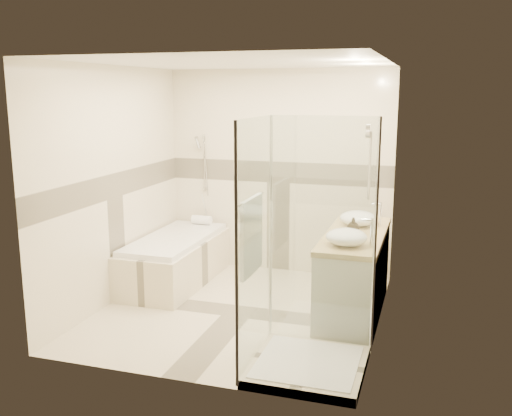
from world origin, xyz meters
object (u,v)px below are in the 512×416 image
(amenity_bottle_a, at_px, (353,226))
(vessel_sink_near, at_px, (358,218))
(bathtub, at_px, (175,257))
(vessel_sink_far, at_px, (346,237))
(vanity, at_px, (354,274))
(shower_enclosure, at_px, (297,308))
(amenity_bottle_b, at_px, (353,226))

(amenity_bottle_a, bearing_deg, vessel_sink_near, 90.00)
(bathtub, relative_size, vessel_sink_far, 4.44)
(bathtub, distance_m, vessel_sink_far, 2.37)
(vessel_sink_far, bearing_deg, vanity, 87.65)
(vanity, relative_size, vessel_sink_near, 4.19)
(vanity, bearing_deg, bathtub, 170.75)
(vanity, distance_m, shower_enclosure, 1.31)
(shower_enclosure, height_order, vessel_sink_far, shower_enclosure)
(vessel_sink_near, bearing_deg, vessel_sink_far, -90.00)
(shower_enclosure, relative_size, vessel_sink_far, 5.33)
(amenity_bottle_b, bearing_deg, vanity, 66.66)
(vanity, relative_size, amenity_bottle_a, 9.65)
(vanity, distance_m, amenity_bottle_a, 0.51)
(bathtub, height_order, vanity, vanity)
(vessel_sink_near, relative_size, vessel_sink_far, 1.01)
(vessel_sink_far, xyz_separation_m, amenity_bottle_b, (0.00, 0.44, 0.00))
(vessel_sink_near, height_order, amenity_bottle_b, amenity_bottle_b)
(amenity_bottle_a, bearing_deg, amenity_bottle_b, 90.00)
(bathtub, height_order, vessel_sink_near, vessel_sink_near)
(shower_enclosure, bearing_deg, vanity, 77.03)
(bathtub, xyz_separation_m, vanity, (2.15, -0.35, 0.12))
(shower_enclosure, xyz_separation_m, amenity_bottle_b, (0.27, 1.22, 0.43))
(amenity_bottle_a, relative_size, amenity_bottle_b, 1.03)
(amenity_bottle_a, bearing_deg, bathtub, 168.94)
(vessel_sink_near, xyz_separation_m, amenity_bottle_a, (0.00, -0.40, 0.01))
(vessel_sink_near, distance_m, amenity_bottle_a, 0.40)
(shower_enclosure, height_order, amenity_bottle_a, shower_enclosure)
(shower_enclosure, distance_m, amenity_bottle_b, 1.32)
(vanity, bearing_deg, vessel_sink_far, -92.35)
(shower_enclosure, relative_size, amenity_bottle_b, 12.53)
(bathtub, bearing_deg, vessel_sink_near, -0.55)
(vessel_sink_far, distance_m, amenity_bottle_b, 0.44)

